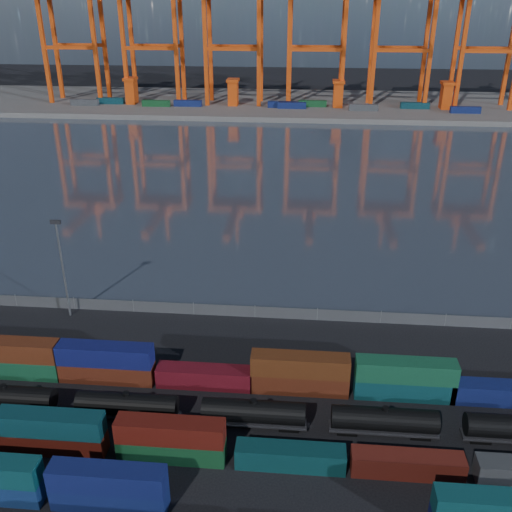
{
  "coord_description": "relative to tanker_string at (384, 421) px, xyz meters",
  "views": [
    {
      "loc": [
        7.17,
        -50.8,
        48.2
      ],
      "look_at": [
        0.0,
        30.0,
        10.0
      ],
      "focal_mm": 40.0,
      "sensor_mm": 36.0,
      "label": 1
    }
  ],
  "objects": [
    {
      "name": "container_row_mid",
      "position": [
        -19.03,
        -6.02,
        -0.1
      ],
      "size": [
        141.38,
        2.47,
        5.27
      ],
      "color": "#393C3E",
      "rests_on": "ground"
    },
    {
      "name": "harbor_water",
      "position": [
        -17.61,
        102.16,
        -1.98
      ],
      "size": [
        700.0,
        700.0,
        0.0
      ],
      "primitive_type": "plane",
      "color": "#313A46",
      "rests_on": "ground"
    },
    {
      "name": "quay_containers",
      "position": [
        -28.6,
        192.62,
        1.32
      ],
      "size": [
        172.58,
        10.99,
        2.6
      ],
      "color": "navy",
      "rests_on": "far_quay"
    },
    {
      "name": "tanker_string",
      "position": [
        0.0,
        0.0,
        0.0
      ],
      "size": [
        136.87,
        2.76,
        3.96
      ],
      "color": "black",
      "rests_on": "ground"
    },
    {
      "name": "far_quay",
      "position": [
        -17.61,
        207.16,
        -0.98
      ],
      "size": [
        700.0,
        70.0,
        2.0
      ],
      "primitive_type": "cube",
      "color": "#514F4C",
      "rests_on": "ground"
    },
    {
      "name": "ground",
      "position": [
        -17.61,
        -2.84,
        -1.98
      ],
      "size": [
        700.0,
        700.0,
        0.0
      ],
      "primitive_type": "plane",
      "color": "black",
      "rests_on": "ground"
    },
    {
      "name": "container_row_south",
      "position": [
        -27.92,
        -13.1,
        0.37
      ],
      "size": [
        126.4,
        2.41,
        5.14
      ],
      "color": "#434649",
      "rests_on": "ground"
    },
    {
      "name": "gantry_cranes",
      "position": [
        -25.11,
        200.4,
        38.66
      ],
      "size": [
        200.5,
        48.97,
        66.31
      ],
      "color": "#EC4A10",
      "rests_on": "ground"
    },
    {
      "name": "container_row_north",
      "position": [
        -27.04,
        7.2,
        0.27
      ],
      "size": [
        142.28,
        2.6,
        5.54
      ],
      "color": "navy",
      "rests_on": "ground"
    },
    {
      "name": "waterfront_fence",
      "position": [
        -17.61,
        25.16,
        -0.98
      ],
      "size": [
        160.12,
        0.12,
        2.2
      ],
      "color": "#595B5E",
      "rests_on": "ground"
    },
    {
      "name": "yard_light_mast",
      "position": [
        -47.61,
        23.16,
        7.31
      ],
      "size": [
        1.6,
        0.4,
        16.6
      ],
      "color": "slate",
      "rests_on": "ground"
    },
    {
      "name": "straddle_carriers",
      "position": [
        -20.11,
        197.16,
        5.84
      ],
      "size": [
        140.0,
        7.0,
        11.1
      ],
      "color": "#EC4A10",
      "rests_on": "far_quay"
    }
  ]
}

